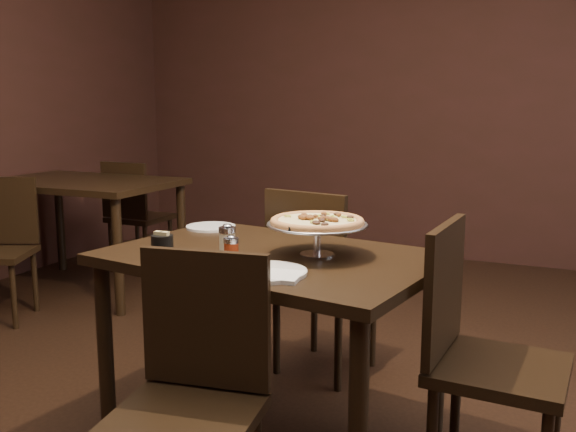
% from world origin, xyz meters
% --- Properties ---
extents(room, '(6.04, 7.04, 2.84)m').
position_xyz_m(room, '(0.06, 0.03, 1.40)').
color(room, black).
rests_on(room, ground).
extents(dining_table, '(1.36, 1.01, 0.78)m').
position_xyz_m(dining_table, '(-0.06, 0.08, 0.68)').
color(dining_table, black).
rests_on(dining_table, ground).
extents(background_table, '(1.29, 0.86, 0.81)m').
position_xyz_m(background_table, '(-2.20, 1.46, 0.70)').
color(background_table, black).
rests_on(background_table, ground).
extents(pizza_stand, '(0.38, 0.38, 0.16)m').
position_xyz_m(pizza_stand, '(0.11, 0.12, 0.91)').
color(pizza_stand, silver).
rests_on(pizza_stand, dining_table).
extents(parmesan_shaker, '(0.07, 0.07, 0.12)m').
position_xyz_m(parmesan_shaker, '(-0.21, 0.01, 0.83)').
color(parmesan_shaker, beige).
rests_on(parmesan_shaker, dining_table).
extents(pepper_flake_shaker, '(0.06, 0.06, 0.10)m').
position_xyz_m(pepper_flake_shaker, '(-0.14, -0.10, 0.83)').
color(pepper_flake_shaker, maroon).
rests_on(pepper_flake_shaker, dining_table).
extents(packet_caddy, '(0.09, 0.09, 0.07)m').
position_xyz_m(packet_caddy, '(-0.49, -0.02, 0.81)').
color(packet_caddy, black).
rests_on(packet_caddy, dining_table).
extents(napkin_stack, '(0.16, 0.16, 0.01)m').
position_xyz_m(napkin_stack, '(0.12, -0.23, 0.79)').
color(napkin_stack, silver).
rests_on(napkin_stack, dining_table).
extents(plate_left, '(0.23, 0.23, 0.01)m').
position_xyz_m(plate_left, '(-0.53, 0.42, 0.78)').
color(plate_left, white).
rests_on(plate_left, dining_table).
extents(plate_near, '(0.28, 0.28, 0.01)m').
position_xyz_m(plate_near, '(0.06, -0.20, 0.79)').
color(plate_near, white).
rests_on(plate_near, dining_table).
extents(serving_spatula, '(0.15, 0.15, 0.02)m').
position_xyz_m(serving_spatula, '(0.11, -0.01, 0.90)').
color(serving_spatula, silver).
rests_on(serving_spatula, pizza_stand).
extents(chair_far, '(0.51, 0.51, 0.94)m').
position_xyz_m(chair_far, '(-0.12, 0.75, 0.52)').
color(chair_far, black).
rests_on(chair_far, ground).
extents(chair_near, '(0.48, 0.48, 0.90)m').
position_xyz_m(chair_near, '(-0.02, -0.56, 0.49)').
color(chair_near, black).
rests_on(chair_near, ground).
extents(chair_side, '(0.47, 0.47, 0.94)m').
position_xyz_m(chair_side, '(0.73, 0.09, 0.52)').
color(chair_side, black).
rests_on(chair_side, ground).
extents(bg_chair_far, '(0.42, 0.42, 0.90)m').
position_xyz_m(bg_chair_far, '(-2.19, 2.03, 0.49)').
color(bg_chair_far, black).
rests_on(bg_chair_far, ground).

